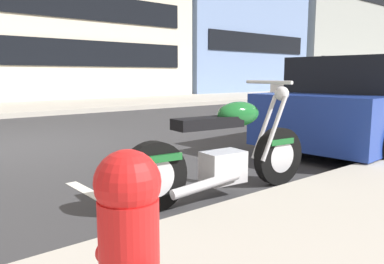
% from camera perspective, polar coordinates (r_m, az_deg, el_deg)
% --- Properties ---
extents(ground_plane, '(260.00, 260.00, 0.00)m').
position_cam_1_polar(ground_plane, '(6.91, -25.93, -2.04)').
color(ground_plane, '#333335').
extents(sidewalk_far_curb, '(120.00, 5.00, 0.14)m').
position_cam_1_polar(sidewalk_far_curb, '(19.17, 5.59, 5.16)').
color(sidewalk_far_curb, '#ADA89E').
rests_on(sidewalk_far_curb, ground).
extents(parking_stall_stripe, '(0.12, 2.20, 0.01)m').
position_cam_1_polar(parking_stall_stripe, '(3.45, -10.45, -11.20)').
color(parking_stall_stripe, silver).
rests_on(parking_stall_stripe, ground).
extents(parked_motorcycle, '(2.10, 0.62, 1.10)m').
position_cam_1_polar(parked_motorcycle, '(3.67, 4.97, -3.13)').
color(parked_motorcycle, black).
rests_on(parked_motorcycle, ground).
extents(parked_car_behind_motorcycle, '(4.24, 2.03, 1.42)m').
position_cam_1_polar(parked_car_behind_motorcycle, '(6.89, 24.47, 3.60)').
color(parked_car_behind_motorcycle, navy).
rests_on(parked_car_behind_motorcycle, ground).
extents(car_opposite_curb, '(4.64, 2.09, 1.31)m').
position_cam_1_polar(car_opposite_curb, '(19.17, 17.62, 6.49)').
color(car_opposite_curb, silver).
rests_on(car_opposite_curb, ground).
extents(fire_hydrant, '(0.24, 0.36, 0.76)m').
position_cam_1_polar(fire_hydrant, '(1.47, -9.29, -16.40)').
color(fire_hydrant, red).
rests_on(fire_hydrant, sidewalk_near_curb).
extents(townhouse_far_uphill, '(12.41, 10.66, 9.41)m').
position_cam_1_polar(townhouse_far_uphill, '(22.46, -22.28, 16.93)').
color(townhouse_far_uphill, beige).
rests_on(townhouse_far_uphill, ground).
extents(townhouse_mid_block, '(12.40, 9.11, 8.97)m').
position_cam_1_polar(townhouse_mid_block, '(36.71, 17.08, 13.29)').
color(townhouse_mid_block, '#939993').
rests_on(townhouse_mid_block, ground).
extents(townhouse_corner_block, '(9.28, 10.10, 8.04)m').
position_cam_1_polar(townhouse_corner_block, '(47.16, 24.67, 11.18)').
color(townhouse_corner_block, tan).
rests_on(townhouse_corner_block, ground).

